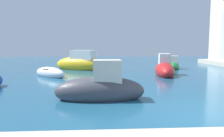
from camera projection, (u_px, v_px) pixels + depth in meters
The scene contains 6 objects.
ground at pixel (212, 117), 6.56m from camera, with size 80.00×80.00×0.00m, color #1E5170.
moored_boat_0 at pixel (80, 63), 20.30m from camera, with size 5.41×3.89×2.22m.
moored_boat_2 at pixel (165, 69), 16.28m from camera, with size 2.16×4.14×1.93m.
moored_boat_3 at pixel (174, 65), 20.92m from camera, with size 2.10×3.22×1.50m.
moored_boat_4 at pixel (50, 73), 15.50m from camera, with size 3.01×2.87×0.91m.
moored_boat_6 at pixel (101, 89), 8.79m from camera, with size 3.80×1.46×1.93m.
Camera 1 is at (-3.48, -6.18, 2.20)m, focal length 33.72 mm.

